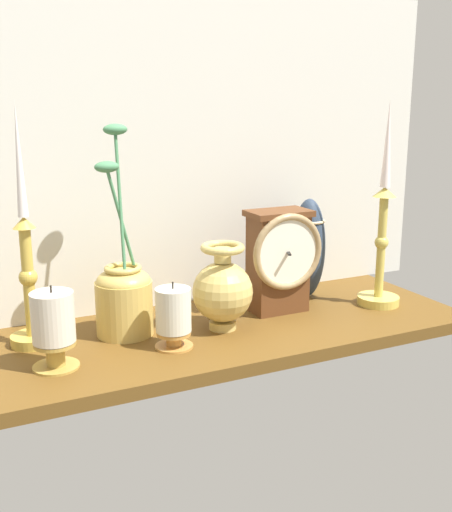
{
  "coord_description": "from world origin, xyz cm",
  "views": [
    {
      "loc": [
        -48.38,
        -103.92,
        42.79
      ],
      "look_at": [
        1.96,
        0.0,
        14.0
      ],
      "focal_mm": 44.31,
      "sensor_mm": 36.0,
      "label": 1
    }
  ],
  "objects_px": {
    "brass_vase_bulbous": "(223,289)",
    "pillar_candle_front": "(173,316)",
    "tall_ceramic_vase": "(308,248)",
    "candlestick_tall_left": "(28,273)",
    "brass_vase_jar": "(124,294)",
    "mantel_clock": "(280,259)",
    "pillar_candle_near_clock": "(53,326)",
    "candlestick_tall_center": "(382,240)"
  },
  "relations": [
    {
      "from": "candlestick_tall_left",
      "to": "brass_vase_bulbous",
      "type": "distance_m",
      "value": 0.35
    },
    {
      "from": "mantel_clock",
      "to": "tall_ceramic_vase",
      "type": "height_order",
      "value": "tall_ceramic_vase"
    },
    {
      "from": "mantel_clock",
      "to": "brass_vase_jar",
      "type": "relative_size",
      "value": 0.55
    },
    {
      "from": "candlestick_tall_left",
      "to": "candlestick_tall_center",
      "type": "xyz_separation_m",
      "value": [
        0.7,
        -0.09,
        0.01
      ]
    },
    {
      "from": "candlestick_tall_center",
      "to": "tall_ceramic_vase",
      "type": "distance_m",
      "value": 0.16
    },
    {
      "from": "candlestick_tall_left",
      "to": "brass_vase_jar",
      "type": "height_order",
      "value": "candlestick_tall_left"
    },
    {
      "from": "pillar_candle_front",
      "to": "mantel_clock",
      "type": "bearing_deg",
      "value": 18.24
    },
    {
      "from": "tall_ceramic_vase",
      "to": "brass_vase_bulbous",
      "type": "bearing_deg",
      "value": -158.07
    },
    {
      "from": "candlestick_tall_left",
      "to": "brass_vase_jar",
      "type": "relative_size",
      "value": 1.11
    },
    {
      "from": "brass_vase_bulbous",
      "to": "pillar_candle_front",
      "type": "bearing_deg",
      "value": -158.4
    },
    {
      "from": "candlestick_tall_left",
      "to": "candlestick_tall_center",
      "type": "relative_size",
      "value": 1.0
    },
    {
      "from": "candlestick_tall_left",
      "to": "pillar_candle_near_clock",
      "type": "distance_m",
      "value": 0.14
    },
    {
      "from": "tall_ceramic_vase",
      "to": "candlestick_tall_center",
      "type": "bearing_deg",
      "value": -47.24
    },
    {
      "from": "brass_vase_jar",
      "to": "pillar_candle_front",
      "type": "distance_m",
      "value": 0.12
    },
    {
      "from": "mantel_clock",
      "to": "brass_vase_jar",
      "type": "xyz_separation_m",
      "value": [
        -0.33,
        0.01,
        -0.03
      ]
    },
    {
      "from": "brass_vase_bulbous",
      "to": "brass_vase_jar",
      "type": "height_order",
      "value": "brass_vase_jar"
    },
    {
      "from": "brass_vase_bulbous",
      "to": "tall_ceramic_vase",
      "type": "height_order",
      "value": "tall_ceramic_vase"
    },
    {
      "from": "brass_vase_bulbous",
      "to": "tall_ceramic_vase",
      "type": "relative_size",
      "value": 0.76
    },
    {
      "from": "pillar_candle_front",
      "to": "pillar_candle_near_clock",
      "type": "relative_size",
      "value": 0.86
    },
    {
      "from": "brass_vase_bulbous",
      "to": "pillar_candle_near_clock",
      "type": "bearing_deg",
      "value": -172.27
    },
    {
      "from": "brass_vase_bulbous",
      "to": "pillar_candle_front",
      "type": "xyz_separation_m",
      "value": [
        -0.12,
        -0.05,
        -0.02
      ]
    },
    {
      "from": "candlestick_tall_left",
      "to": "pillar_candle_front",
      "type": "height_order",
      "value": "candlestick_tall_left"
    },
    {
      "from": "mantel_clock",
      "to": "candlestick_tall_center",
      "type": "relative_size",
      "value": 0.49
    },
    {
      "from": "pillar_candle_front",
      "to": "tall_ceramic_vase",
      "type": "bearing_deg",
      "value": 21.83
    },
    {
      "from": "brass_vase_jar",
      "to": "pillar_candle_front",
      "type": "xyz_separation_m",
      "value": [
        0.06,
        -0.1,
        -0.02
      ]
    },
    {
      "from": "candlestick_tall_center",
      "to": "brass_vase_bulbous",
      "type": "xyz_separation_m",
      "value": [
        -0.36,
        0.01,
        -0.06
      ]
    },
    {
      "from": "brass_vase_jar",
      "to": "tall_ceramic_vase",
      "type": "xyz_separation_m",
      "value": [
        0.43,
        0.05,
        0.03
      ]
    },
    {
      "from": "pillar_candle_front",
      "to": "candlestick_tall_left",
      "type": "bearing_deg",
      "value": 151.03
    },
    {
      "from": "tall_ceramic_vase",
      "to": "pillar_candle_near_clock",
      "type": "bearing_deg",
      "value": -165.74
    },
    {
      "from": "mantel_clock",
      "to": "tall_ceramic_vase",
      "type": "relative_size",
      "value": 0.96
    },
    {
      "from": "tall_ceramic_vase",
      "to": "pillar_candle_front",
      "type": "bearing_deg",
      "value": -158.17
    },
    {
      "from": "brass_vase_bulbous",
      "to": "pillar_candle_front",
      "type": "height_order",
      "value": "brass_vase_bulbous"
    },
    {
      "from": "brass_vase_jar",
      "to": "pillar_candle_front",
      "type": "relative_size",
      "value": 3.2
    },
    {
      "from": "mantel_clock",
      "to": "tall_ceramic_vase",
      "type": "bearing_deg",
      "value": 29.85
    },
    {
      "from": "candlestick_tall_left",
      "to": "candlestick_tall_center",
      "type": "distance_m",
      "value": 0.71
    },
    {
      "from": "brass_vase_jar",
      "to": "pillar_candle_front",
      "type": "bearing_deg",
      "value": -59.81
    },
    {
      "from": "mantel_clock",
      "to": "pillar_candle_front",
      "type": "distance_m",
      "value": 0.29
    },
    {
      "from": "candlestick_tall_left",
      "to": "brass_vase_jar",
      "type": "bearing_deg",
      "value": -7.75
    },
    {
      "from": "mantel_clock",
      "to": "candlestick_tall_left",
      "type": "relative_size",
      "value": 0.49
    },
    {
      "from": "mantel_clock",
      "to": "brass_vase_jar",
      "type": "bearing_deg",
      "value": 177.71
    },
    {
      "from": "mantel_clock",
      "to": "pillar_candle_front",
      "type": "xyz_separation_m",
      "value": [
        -0.27,
        -0.09,
        -0.05
      ]
    },
    {
      "from": "mantel_clock",
      "to": "pillar_candle_near_clock",
      "type": "height_order",
      "value": "mantel_clock"
    }
  ]
}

